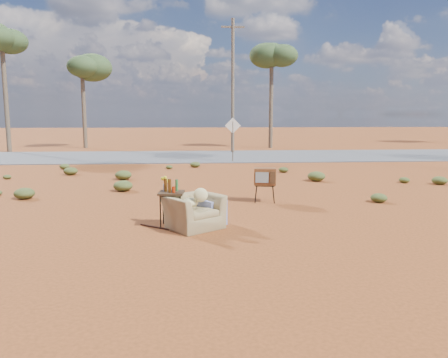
{
  "coord_description": "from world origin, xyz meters",
  "views": [
    {
      "loc": [
        -0.5,
        -9.39,
        2.34
      ],
      "look_at": [
        0.26,
        0.98,
        0.8
      ],
      "focal_mm": 35.0,
      "sensor_mm": 36.0,
      "label": 1
    }
  ],
  "objects": [
    {
      "name": "tv_unit",
      "position": [
        1.44,
        2.07,
        0.68
      ],
      "size": [
        0.63,
        0.54,
        0.92
      ],
      "rotation": [
        0.0,
        0.0,
        -0.15
      ],
      "color": "black",
      "rests_on": "ground"
    },
    {
      "name": "rusty_bar",
      "position": [
        -1.07,
        -0.61,
        0.02
      ],
      "size": [
        1.1,
        0.82,
        0.04
      ],
      "primitive_type": "cylinder",
      "rotation": [
        0.0,
        1.57,
        -0.63
      ],
      "color": "#471F13",
      "rests_on": "ground"
    },
    {
      "name": "eucalyptus_center",
      "position": [
        5.0,
        21.0,
        6.43
      ],
      "size": [
        3.2,
        3.2,
        7.6
      ],
      "color": "brown",
      "rests_on": "ground"
    },
    {
      "name": "ground",
      "position": [
        0.0,
        0.0,
        0.0
      ],
      "size": [
        140.0,
        140.0,
        0.0
      ],
      "primitive_type": "plane",
      "color": "brown",
      "rests_on": "ground"
    },
    {
      "name": "utility_pole_center",
      "position": [
        2.0,
        17.5,
        4.15
      ],
      "size": [
        1.4,
        0.2,
        8.0
      ],
      "color": "brown",
      "rests_on": "ground"
    },
    {
      "name": "armchair",
      "position": [
        -0.42,
        -0.47,
        0.43
      ],
      "size": [
        1.36,
        1.38,
        0.93
      ],
      "rotation": [
        0.0,
        0.0,
        0.63
      ],
      "color": "olive",
      "rests_on": "ground"
    },
    {
      "name": "highway",
      "position": [
        0.0,
        15.0,
        0.02
      ],
      "size": [
        140.0,
        7.0,
        0.04
      ],
      "primitive_type": "cube",
      "color": "#565659",
      "rests_on": "ground"
    },
    {
      "name": "eucalyptus_left",
      "position": [
        -12.0,
        19.0,
        6.92
      ],
      "size": [
        3.2,
        3.2,
        8.1
      ],
      "color": "brown",
      "rests_on": "ground"
    },
    {
      "name": "road_sign",
      "position": [
        1.5,
        12.0,
        1.5
      ],
      "size": [
        0.78,
        0.06,
        2.19
      ],
      "color": "brown",
      "rests_on": "ground"
    },
    {
      "name": "side_table",
      "position": [
        -0.97,
        -0.32,
        0.76
      ],
      "size": [
        0.55,
        0.55,
        1.04
      ],
      "rotation": [
        0.0,
        0.0,
        -0.08
      ],
      "color": "#362313",
      "rests_on": "ground"
    },
    {
      "name": "eucalyptus_near_left",
      "position": [
        -8.0,
        22.0,
        5.45
      ],
      "size": [
        3.2,
        3.2,
        6.6
      ],
      "color": "brown",
      "rests_on": "ground"
    },
    {
      "name": "scrub_patch",
      "position": [
        -0.82,
        4.41,
        0.14
      ],
      "size": [
        17.49,
        8.07,
        0.33
      ],
      "color": "#4D5625",
      "rests_on": "ground"
    }
  ]
}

